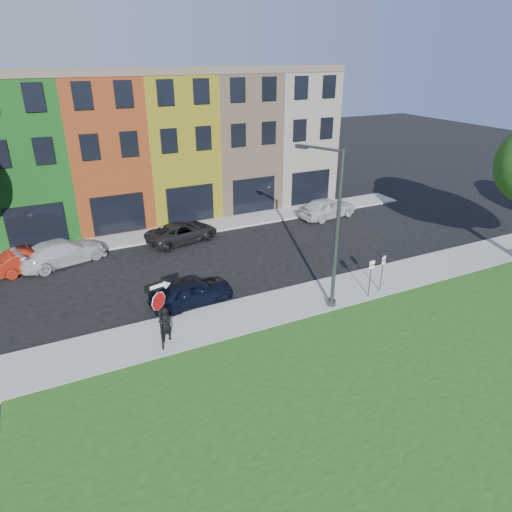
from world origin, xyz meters
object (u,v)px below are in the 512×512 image
man (165,325)px  street_lamp (333,231)px  sedan_near (191,291)px  stop_sign (159,302)px

man → street_lamp: street_lamp is taller
sedan_near → street_lamp: street_lamp is taller
man → sedan_near: 3.38m
street_lamp → sedan_near: bearing=128.1°
man → street_lamp: (7.90, -0.42, 2.99)m
stop_sign → man: (0.30, 0.56, -1.43)m
street_lamp → stop_sign: bearing=156.9°
stop_sign → street_lamp: street_lamp is taller
man → sedan_near: bearing=-143.6°
stop_sign → sedan_near: (2.34, 3.23, -1.65)m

